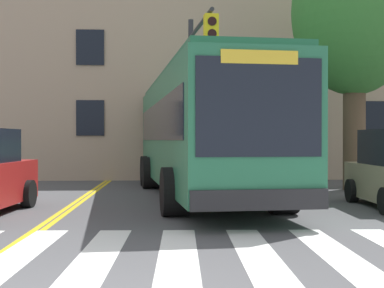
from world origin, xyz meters
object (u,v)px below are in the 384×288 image
at_px(city_bus, 200,131).
at_px(traffic_light_overhead, 199,71).
at_px(car_silver_behind_bus, 176,157).
at_px(street_tree_curbside_large, 354,12).

height_order(city_bus, traffic_light_overhead, traffic_light_overhead).
bearing_deg(car_silver_behind_bus, city_bus, -87.19).
xyz_separation_m(car_silver_behind_bus, street_tree_curbside_large, (5.60, -8.40, 4.93)).
distance_m(traffic_light_overhead, street_tree_curbside_large, 5.93).
height_order(city_bus, car_silver_behind_bus, city_bus).
distance_m(city_bus, street_tree_curbside_large, 6.65).
height_order(traffic_light_overhead, street_tree_curbside_large, street_tree_curbside_large).
bearing_deg(car_silver_behind_bus, traffic_light_overhead, -87.54).
relative_size(car_silver_behind_bus, traffic_light_overhead, 0.82).
bearing_deg(traffic_light_overhead, city_bus, 72.73).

